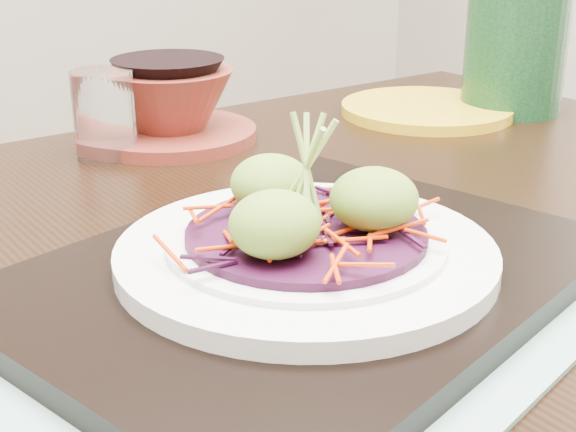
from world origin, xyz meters
TOP-DOWN VIEW (x-y plane):
  - dining_table at (0.02, -0.05)m, footprint 1.22×0.83m
  - placemat at (0.01, -0.11)m, footprint 0.50×0.43m
  - serving_tray at (0.01, -0.11)m, footprint 0.43×0.36m
  - white_plate at (0.01, -0.11)m, footprint 0.24×0.24m
  - cabbage_bed at (0.01, -0.11)m, footprint 0.15×0.15m
  - carrot_julienne at (0.01, -0.11)m, footprint 0.19×0.19m
  - guacamole_scoops at (0.01, -0.11)m, footprint 0.13×0.12m
  - scallion_garnish at (0.01, -0.11)m, footprint 0.06×0.06m
  - water_glass at (0.02, 0.24)m, footprint 0.07×0.07m
  - terracotta_bowl_set at (0.10, 0.26)m, footprint 0.22×0.22m
  - yellow_plate at (0.40, 0.19)m, footprint 0.25×0.25m
  - green_jar at (0.50, 0.14)m, footprint 0.12×0.12m

SIDE VIEW (x-z plane):
  - dining_table at x=0.02m, z-range 0.28..1.03m
  - placemat at x=0.01m, z-range 0.75..0.76m
  - yellow_plate at x=0.40m, z-range 0.75..0.76m
  - serving_tray at x=0.01m, z-range 0.76..0.77m
  - white_plate at x=0.01m, z-range 0.77..0.79m
  - terracotta_bowl_set at x=0.10m, z-range 0.75..0.82m
  - cabbage_bed at x=0.01m, z-range 0.79..0.80m
  - water_glass at x=0.02m, z-range 0.75..0.84m
  - carrot_julienne at x=0.01m, z-range 0.79..0.81m
  - guacamole_scoops at x=0.01m, z-range 0.79..0.84m
  - green_jar at x=0.50m, z-range 0.75..0.89m
  - scallion_garnish at x=0.01m, z-range 0.79..0.87m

